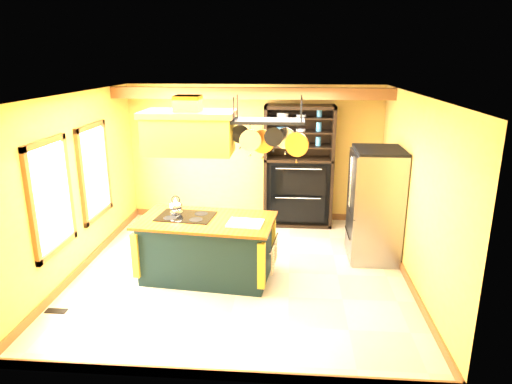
# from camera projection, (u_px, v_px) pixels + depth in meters

# --- Properties ---
(floor) EXTENTS (5.00, 5.00, 0.00)m
(floor) POSITION_uv_depth(u_px,v_px,m) (241.00, 271.00, 7.09)
(floor) COLOR beige
(floor) RESTS_ON ground
(ceiling) EXTENTS (5.00, 5.00, 0.00)m
(ceiling) POSITION_uv_depth(u_px,v_px,m) (240.00, 95.00, 6.32)
(ceiling) COLOR white
(ceiling) RESTS_ON wall_back
(wall_back) EXTENTS (5.00, 0.02, 2.70)m
(wall_back) POSITION_uv_depth(u_px,v_px,m) (254.00, 153.00, 9.10)
(wall_back) COLOR #DBA450
(wall_back) RESTS_ON floor
(wall_front) EXTENTS (5.00, 0.02, 2.70)m
(wall_front) POSITION_uv_depth(u_px,v_px,m) (212.00, 261.00, 4.32)
(wall_front) COLOR #DBA450
(wall_front) RESTS_ON floor
(wall_left) EXTENTS (0.02, 5.00, 2.70)m
(wall_left) POSITION_uv_depth(u_px,v_px,m) (77.00, 184.00, 6.89)
(wall_left) COLOR #DBA450
(wall_left) RESTS_ON floor
(wall_right) EXTENTS (0.02, 5.00, 2.70)m
(wall_right) POSITION_uv_depth(u_px,v_px,m) (414.00, 192.00, 6.52)
(wall_right) COLOR #DBA450
(wall_right) RESTS_ON floor
(ceiling_beam) EXTENTS (5.00, 0.15, 0.20)m
(ceiling_beam) POSITION_uv_depth(u_px,v_px,m) (251.00, 93.00, 7.98)
(ceiling_beam) COLOR brown
(ceiling_beam) RESTS_ON ceiling
(window_near) EXTENTS (0.06, 1.06, 1.56)m
(window_near) POSITION_uv_depth(u_px,v_px,m) (52.00, 197.00, 6.11)
(window_near) COLOR brown
(window_near) RESTS_ON wall_left
(window_far) EXTENTS (0.06, 1.06, 1.56)m
(window_far) POSITION_uv_depth(u_px,v_px,m) (95.00, 172.00, 7.45)
(window_far) COLOR brown
(window_far) RESTS_ON wall_left
(kitchen_island) EXTENTS (2.08, 1.29, 1.11)m
(kitchen_island) POSITION_uv_depth(u_px,v_px,m) (207.00, 247.00, 6.81)
(kitchen_island) COLOR black
(kitchen_island) RESTS_ON floor
(range_hood) EXTENTS (1.28, 0.73, 0.80)m
(range_hood) POSITION_uv_depth(u_px,v_px,m) (189.00, 130.00, 6.32)
(range_hood) COLOR #AE8F2B
(range_hood) RESTS_ON ceiling
(pot_rack) EXTENTS (1.09, 0.49, 0.80)m
(pot_rack) POSITION_uv_depth(u_px,v_px,m) (269.00, 130.00, 6.24)
(pot_rack) COLOR black
(pot_rack) RESTS_ON ceiling
(refrigerator) EXTENTS (0.78, 0.91, 1.79)m
(refrigerator) POSITION_uv_depth(u_px,v_px,m) (374.00, 207.00, 7.36)
(refrigerator) COLOR gray
(refrigerator) RESTS_ON floor
(hutch) EXTENTS (1.32, 0.60, 2.34)m
(hutch) POSITION_uv_depth(u_px,v_px,m) (298.00, 179.00, 8.92)
(hutch) COLOR black
(hutch) RESTS_ON floor
(floor_register) EXTENTS (0.28, 0.12, 0.01)m
(floor_register) POSITION_uv_depth(u_px,v_px,m) (56.00, 311.00, 5.98)
(floor_register) COLOR black
(floor_register) RESTS_ON floor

